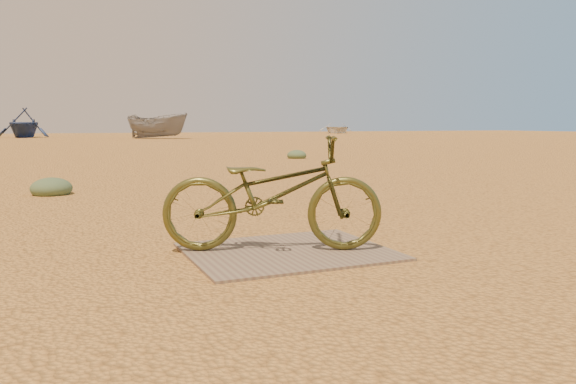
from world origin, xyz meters
name	(u,v)px	position (x,y,z in m)	size (l,w,h in m)	color
ground	(303,263)	(0.00, 0.00, 0.00)	(120.00, 120.00, 0.00)	gold
plywood_board	(288,252)	(0.03, 0.35, 0.01)	(1.61, 1.31, 0.02)	#766851
bicycle	(272,193)	(-0.08, 0.42, 0.49)	(0.62, 1.79, 0.94)	#4A4B1E
boat_far_left	(24,122)	(-3.15, 41.91, 1.10)	(3.62, 4.19, 2.21)	navy
boat_mid_right	(157,126)	(5.34, 35.20, 0.87)	(1.70, 4.52, 1.75)	gray
boat_far_right	(337,128)	(26.91, 49.44, 0.53)	(3.63, 5.09, 1.05)	silver
kale_a	(52,194)	(-1.71, 5.25, 0.00)	(0.60, 0.60, 0.33)	#536848
kale_b	(297,158)	(5.22, 11.69, 0.00)	(0.59, 0.59, 0.32)	#536848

